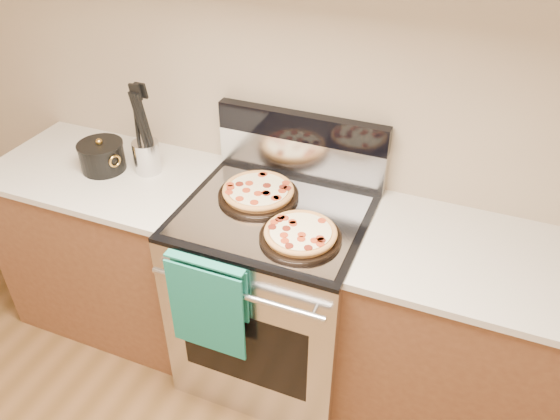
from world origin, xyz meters
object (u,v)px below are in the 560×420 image
at_px(pepperoni_pizza_front, 301,234).
at_px(utensil_crock, 147,157).
at_px(saucepan, 102,157).
at_px(range_body, 275,295).
at_px(pepperoni_pizza_back, 258,192).

bearing_deg(pepperoni_pizza_front, utensil_crock, 164.58).
distance_m(utensil_crock, saucepan, 0.21).
bearing_deg(range_body, utensil_crock, 171.65).
height_order(pepperoni_pizza_back, utensil_crock, utensil_crock).
xyz_separation_m(range_body, pepperoni_pizza_back, (-0.10, 0.07, 0.50)).
bearing_deg(range_body, saucepan, 177.70).
relative_size(range_body, utensil_crock, 6.06).
xyz_separation_m(pepperoni_pizza_front, saucepan, (-1.02, 0.16, 0.02)).
bearing_deg(range_body, pepperoni_pizza_back, 145.19).
bearing_deg(saucepan, range_body, -2.30).
distance_m(pepperoni_pizza_back, pepperoni_pizza_front, 0.33).
height_order(range_body, pepperoni_pizza_back, pepperoni_pizza_back).
relative_size(range_body, pepperoni_pizza_back, 2.68).
bearing_deg(saucepan, pepperoni_pizza_back, 2.67).
height_order(range_body, saucepan, saucepan).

